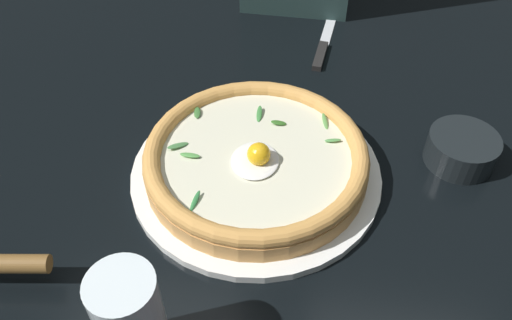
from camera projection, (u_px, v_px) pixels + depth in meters
ground_plane at (247, 182)px, 0.75m from camera, size 2.40×2.40×0.03m
pizza_plate at (256, 173)px, 0.73m from camera, size 0.34×0.34×0.01m
pizza at (256, 159)px, 0.71m from camera, size 0.30×0.30×0.06m
side_bowl at (462, 149)px, 0.74m from camera, size 0.10×0.10×0.04m
table_knife at (324, 44)px, 0.96m from camera, size 0.23×0.04×0.01m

